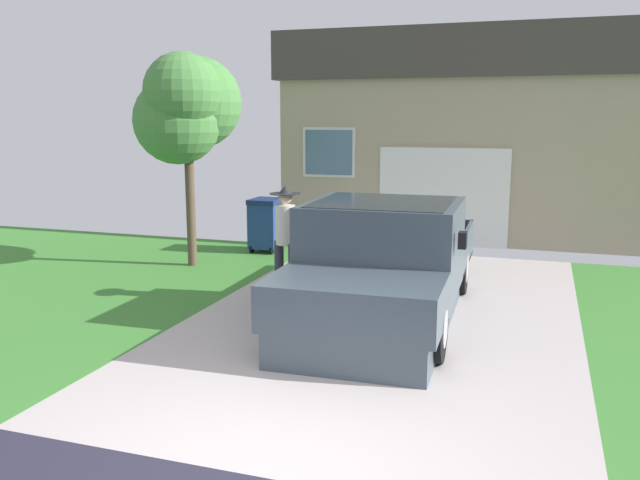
{
  "coord_description": "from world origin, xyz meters",
  "views": [
    {
      "loc": [
        1.97,
        -4.36,
        2.78
      ],
      "look_at": [
        -1.09,
        4.79,
        0.97
      ],
      "focal_mm": 37.28,
      "sensor_mm": 36.0,
      "label": 1
    }
  ],
  "objects_px": {
    "wheeled_trash_bin": "(267,223)",
    "pickup_truck": "(383,268)",
    "handbag": "(288,296)",
    "front_yard_tree": "(187,107)",
    "house_with_garage": "(472,133)",
    "person_with_hat": "(286,236)"
  },
  "relations": [
    {
      "from": "pickup_truck",
      "to": "wheeled_trash_bin",
      "type": "xyz_separation_m",
      "value": [
        -3.37,
        3.86,
        -0.13
      ]
    },
    {
      "from": "person_with_hat",
      "to": "house_with_garage",
      "type": "relative_size",
      "value": 0.21
    },
    {
      "from": "handbag",
      "to": "front_yard_tree",
      "type": "height_order",
      "value": "front_yard_tree"
    },
    {
      "from": "person_with_hat",
      "to": "house_with_garage",
      "type": "distance_m",
      "value": 8.5
    },
    {
      "from": "pickup_truck",
      "to": "house_with_garage",
      "type": "bearing_deg",
      "value": -93.46
    },
    {
      "from": "pickup_truck",
      "to": "house_with_garage",
      "type": "relative_size",
      "value": 0.62
    },
    {
      "from": "pickup_truck",
      "to": "front_yard_tree",
      "type": "xyz_separation_m",
      "value": [
        -4.22,
        2.23,
        2.22
      ]
    },
    {
      "from": "front_yard_tree",
      "to": "wheeled_trash_bin",
      "type": "relative_size",
      "value": 3.54
    },
    {
      "from": "handbag",
      "to": "front_yard_tree",
      "type": "xyz_separation_m",
      "value": [
        -2.72,
        1.99,
        2.81
      ]
    },
    {
      "from": "handbag",
      "to": "front_yard_tree",
      "type": "distance_m",
      "value": 4.39
    },
    {
      "from": "wheeled_trash_bin",
      "to": "house_with_garage",
      "type": "bearing_deg",
      "value": 52.69
    },
    {
      "from": "pickup_truck",
      "to": "wheeled_trash_bin",
      "type": "height_order",
      "value": "pickup_truck"
    },
    {
      "from": "person_with_hat",
      "to": "pickup_truck",
      "type": "bearing_deg",
      "value": 14.35
    },
    {
      "from": "house_with_garage",
      "to": "front_yard_tree",
      "type": "bearing_deg",
      "value": -124.98
    },
    {
      "from": "pickup_truck",
      "to": "wheeled_trash_bin",
      "type": "distance_m",
      "value": 5.13
    },
    {
      "from": "pickup_truck",
      "to": "wheeled_trash_bin",
      "type": "relative_size",
      "value": 4.76
    },
    {
      "from": "wheeled_trash_bin",
      "to": "pickup_truck",
      "type": "bearing_deg",
      "value": -48.9
    },
    {
      "from": "person_with_hat",
      "to": "wheeled_trash_bin",
      "type": "xyz_separation_m",
      "value": [
        -1.77,
        3.41,
        -0.42
      ]
    },
    {
      "from": "handbag",
      "to": "wheeled_trash_bin",
      "type": "height_order",
      "value": "wheeled_trash_bin"
    },
    {
      "from": "wheeled_trash_bin",
      "to": "handbag",
      "type": "bearing_deg",
      "value": -62.65
    },
    {
      "from": "person_with_hat",
      "to": "wheeled_trash_bin",
      "type": "distance_m",
      "value": 3.87
    },
    {
      "from": "house_with_garage",
      "to": "person_with_hat",
      "type": "bearing_deg",
      "value": -102.87
    }
  ]
}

